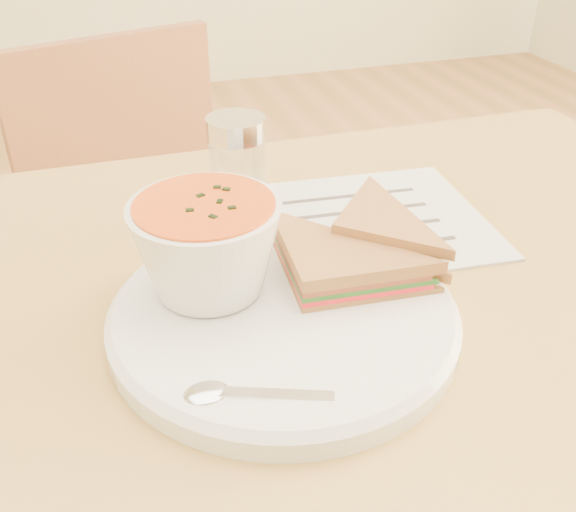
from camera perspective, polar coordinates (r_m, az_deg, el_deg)
name	(u,v)px	position (r m, az deg, el deg)	size (l,w,h in m)	color
chair_far	(174,293)	(1.14, -10.11, -3.27)	(0.36, 0.36, 0.81)	brown
plate	(284,317)	(0.50, -0.40, -5.41)	(0.27, 0.27, 0.02)	white
soup_bowl	(208,252)	(0.49, -7.16, 0.39)	(0.12, 0.12, 0.08)	white
sandwich_half_a	(302,302)	(0.47, 1.29, -4.07)	(0.11, 0.11, 0.04)	#A06938
sandwich_half_b	(331,241)	(0.53, 3.85, 1.33)	(0.10, 0.10, 0.03)	#A06938
spoon	(278,396)	(0.42, -0.91, -12.34)	(0.16, 0.03, 0.01)	silver
paper_menu	(345,223)	(0.64, 5.12, 2.91)	(0.28, 0.20, 0.00)	white
condiment_shaker	(238,168)	(0.64, -4.50, 7.79)	(0.06, 0.06, 0.10)	silver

